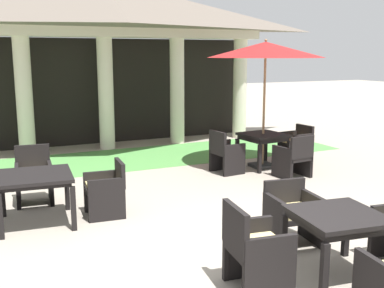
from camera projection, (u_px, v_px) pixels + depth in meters
The scene contains 14 objects.
ground_plane at pixel (290, 274), 5.28m from camera, with size 60.00×60.00×0.00m, color #9E9384.
background_pavilion at pixel (102, 19), 11.75m from camera, with size 9.14×2.97×4.25m.
lawn_strip at pixel (123, 159), 11.03m from camera, with size 10.94×2.41×0.01m, color #519347.
patio_table_near_foreground at pixel (338, 222), 5.13m from camera, with size 1.03×1.03×0.73m.
patio_chair_near_foreground_north at pixel (292, 214), 6.10m from camera, with size 0.68×0.66×0.80m.
patio_chair_near_foreground_west at pixel (255, 250), 4.88m from camera, with size 0.65×0.68×0.93m.
patio_table_mid_left at pixel (263, 139), 10.15m from camera, with size 0.94×0.94×0.74m.
patio_umbrella_mid_left at pixel (266, 51), 9.80m from camera, with size 2.46×2.46×2.74m.
patio_chair_mid_left_east at pixel (296, 144), 10.67m from camera, with size 0.64×0.61×0.84m.
patio_chair_mid_left_west at pixel (226, 153), 9.71m from camera, with size 0.58×0.63×0.89m.
patio_chair_mid_left_south at pixel (294, 158), 9.36m from camera, with size 0.64×0.63×0.86m.
patio_table_mid_right at pixel (35, 180), 6.76m from camera, with size 1.10×1.10×0.74m.
patio_chair_mid_right_north at pixel (34, 178), 7.74m from camera, with size 0.62×0.62×0.94m.
patio_chair_mid_right_east at pixel (106, 190), 7.14m from camera, with size 0.60×0.60×0.84m.
Camera 1 is at (-3.06, -3.98, 2.44)m, focal length 43.96 mm.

